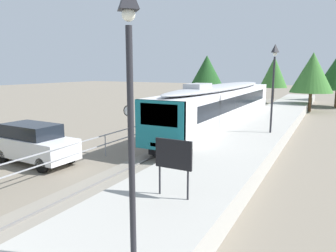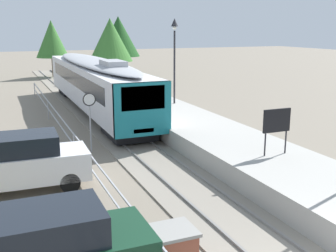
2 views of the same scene
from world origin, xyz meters
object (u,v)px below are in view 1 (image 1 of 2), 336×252
object	(u,v)px
commuter_train	(222,103)
platform_lamp_near_end	(130,77)
platform_lamp_mid_platform	(274,72)
platform_notice_board	(174,156)
parked_suv_white	(34,143)
speed_limit_sign	(128,118)

from	to	relation	value
commuter_train	platform_lamp_near_end	xyz separation A→B (m)	(4.35, -18.71, 2.47)
platform_lamp_near_end	platform_lamp_mid_platform	bearing A→B (deg)	90.00
platform_lamp_mid_platform	platform_notice_board	xyz separation A→B (m)	(-0.84, -11.64, -2.44)
parked_suv_white	platform_lamp_near_end	bearing A→B (deg)	-29.96
platform_lamp_near_end	parked_suv_white	size ratio (longest dim) A/B	1.15
commuter_train	speed_limit_sign	size ratio (longest dim) A/B	7.24
platform_lamp_mid_platform	parked_suv_white	size ratio (longest dim) A/B	1.15
commuter_train	platform_notice_board	bearing A→B (deg)	-77.07
parked_suv_white	speed_limit_sign	bearing A→B (deg)	47.69
platform_lamp_mid_platform	platform_notice_board	world-z (taller)	platform_lamp_mid_platform
platform_notice_board	platform_lamp_near_end	bearing A→B (deg)	-76.12
commuter_train	parked_suv_white	bearing A→B (deg)	-113.59
platform_notice_board	speed_limit_sign	world-z (taller)	speed_limit_sign
platform_lamp_near_end	speed_limit_sign	world-z (taller)	platform_lamp_near_end
commuter_train	platform_lamp_near_end	size ratio (longest dim) A/B	3.80
speed_limit_sign	parked_suv_white	size ratio (longest dim) A/B	0.60
platform_lamp_mid_platform	platform_lamp_near_end	bearing A→B (deg)	-90.00
platform_lamp_mid_platform	platform_notice_board	distance (m)	11.92
platform_lamp_near_end	parked_suv_white	xyz separation A→B (m)	(-10.01, 5.77, -3.56)
platform_lamp_mid_platform	platform_notice_board	bearing A→B (deg)	-94.12
commuter_train	platform_notice_board	xyz separation A→B (m)	(3.51, -15.31, 0.04)
platform_lamp_near_end	parked_suv_white	distance (m)	12.09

